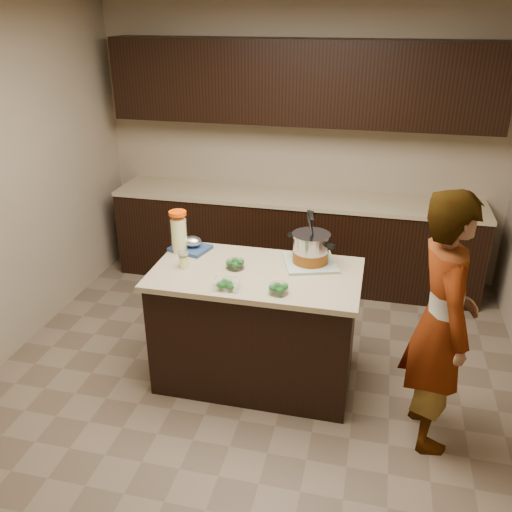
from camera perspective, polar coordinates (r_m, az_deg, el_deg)
The scene contains 13 objects.
ground_plane at distance 4.26m, azimuth 0.00°, elevation -12.54°, with size 4.00×4.00×0.00m, color brown.
room_shell at distance 3.49m, azimuth 0.00°, elevation 10.39°, with size 4.04×4.04×2.72m.
back_cabinets at distance 5.35m, azimuth 4.28°, elevation 6.88°, with size 3.60×0.63×2.33m.
island at distance 4.00m, azimuth 0.00°, elevation -7.39°, with size 1.46×0.81×0.90m.
dish_towel at distance 3.91m, azimuth 5.71°, elevation -0.69°, with size 0.36×0.36×0.02m, color #608458.
stock_pot at distance 3.87m, azimuth 5.77°, elevation 0.65°, with size 0.36×0.36×0.39m.
lemonade_pitcher at distance 4.08m, azimuth -8.12°, elevation 2.39°, with size 0.15×0.15×0.32m.
mason_jar at distance 3.86m, azimuth -7.63°, elevation -0.45°, with size 0.10×0.10×0.12m.
broccoli_tub_left at distance 3.82m, azimuth -2.22°, elevation -0.90°, with size 0.13×0.13×0.06m.
broccoli_tub_right at distance 3.49m, azimuth 2.38°, elevation -3.54°, with size 0.14×0.14×0.06m.
broccoli_tub_rect at distance 3.56m, azimuth -3.09°, elevation -3.02°, with size 0.18×0.14×0.06m.
blue_tray at distance 4.13m, azimuth -6.84°, elevation 1.09°, with size 0.32×0.29×0.10m.
person at distance 3.48m, azimuth 18.92°, elevation -6.71°, with size 0.62×0.41×1.69m, color gray.
Camera 1 is at (0.77, -3.29, 2.59)m, focal length 38.00 mm.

